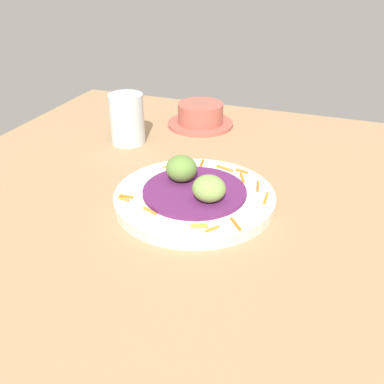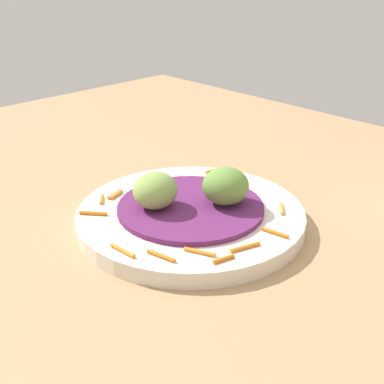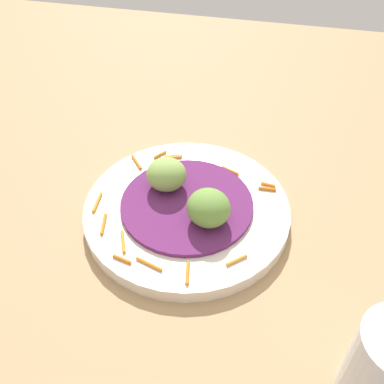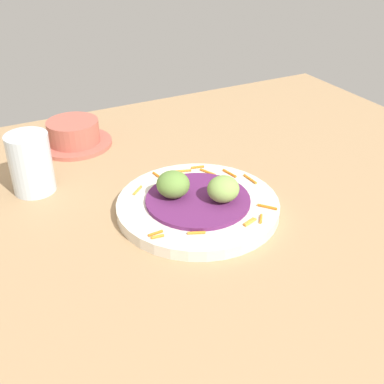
% 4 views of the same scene
% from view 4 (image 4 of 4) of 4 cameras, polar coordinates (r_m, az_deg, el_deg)
% --- Properties ---
extents(table_surface, '(1.10, 1.10, 0.02)m').
position_cam_4_polar(table_surface, '(0.77, 6.63, -3.87)').
color(table_surface, tan).
rests_on(table_surface, ground).
extents(main_plate, '(0.26, 0.26, 0.02)m').
position_cam_4_polar(main_plate, '(0.77, 0.69, -1.66)').
color(main_plate, silver).
rests_on(main_plate, table_surface).
extents(cabbage_bed, '(0.16, 0.16, 0.01)m').
position_cam_4_polar(cabbage_bed, '(0.77, 0.69, -0.90)').
color(cabbage_bed, '#60235B').
rests_on(cabbage_bed, main_plate).
extents(carrot_garnish, '(0.22, 0.21, 0.00)m').
position_cam_4_polar(carrot_garnish, '(0.78, 1.85, -0.32)').
color(carrot_garnish, orange).
rests_on(carrot_garnish, main_plate).
extents(guac_scoop_left, '(0.05, 0.05, 0.04)m').
position_cam_4_polar(guac_scoop_left, '(0.75, 3.67, 0.36)').
color(guac_scoop_left, '#84A851').
rests_on(guac_scoop_left, cabbage_bed).
extents(guac_scoop_center, '(0.07, 0.07, 0.04)m').
position_cam_4_polar(guac_scoop_center, '(0.76, -2.22, 0.90)').
color(guac_scoop_center, olive).
rests_on(guac_scoop_center, cabbage_bed).
extents(terracotta_bowl, '(0.15, 0.15, 0.05)m').
position_cam_4_polar(terracotta_bowl, '(1.01, -13.64, 6.52)').
color(terracotta_bowl, '#B75B4C').
rests_on(terracotta_bowl, table_surface).
extents(water_glass, '(0.07, 0.07, 0.10)m').
position_cam_4_polar(water_glass, '(0.85, -18.31, 3.20)').
color(water_glass, silver).
rests_on(water_glass, table_surface).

